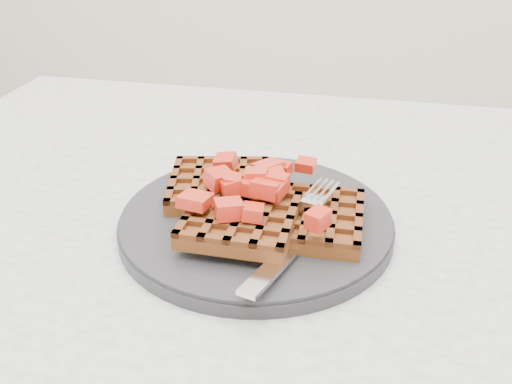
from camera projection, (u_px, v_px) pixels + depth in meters
table at (388, 341)px, 0.57m from camera, size 1.20×0.80×0.75m
plate at (256, 221)px, 0.54m from camera, size 0.26×0.26×0.02m
waffles at (255, 206)px, 0.53m from camera, size 0.20×0.18×0.03m
strawberry_pile at (256, 179)px, 0.52m from camera, size 0.15×0.15×0.02m
fork at (299, 236)px, 0.49m from camera, size 0.07×0.18×0.02m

